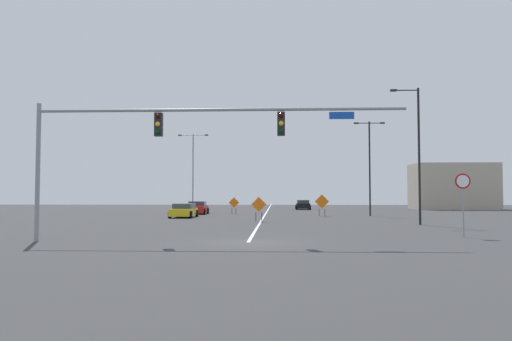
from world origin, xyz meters
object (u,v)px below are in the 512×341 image
Objects in this scene: stop_sign at (463,192)px; car_red_approaching at (197,208)px; construction_sign_right_lane at (322,202)px; street_lamp_mid_right at (417,150)px; street_lamp_near_left at (193,166)px; construction_sign_left_shoulder at (234,203)px; car_yellow_distant at (184,211)px; street_lamp_far_left at (370,161)px; car_black_near at (303,205)px; traffic_signal_assembly at (169,133)px; construction_sign_median_near at (259,206)px.

stop_sign is 0.76× the size of car_red_approaching.
street_lamp_mid_right is at bearing -67.90° from construction_sign_right_lane.
street_lamp_near_left reaches higher than construction_sign_left_shoulder.
street_lamp_far_left is at bearing 12.73° from car_yellow_distant.
street_lamp_mid_right is at bearing -87.13° from street_lamp_far_left.
car_red_approaching is at bearing -127.32° from car_black_near.
street_lamp_far_left is at bearing 62.73° from traffic_signal_assembly.
traffic_signal_assembly is at bearing -117.27° from street_lamp_far_left.
construction_sign_left_shoulder is at bearing -59.10° from street_lamp_near_left.
street_lamp_near_left is at bearing 143.50° from street_lamp_far_left.
traffic_signal_assembly reaches higher than construction_sign_median_near.
street_lamp_far_left is at bearing 7.55° from construction_sign_right_lane.
car_yellow_distant is (-3.84, -8.28, -0.49)m from construction_sign_left_shoulder.
construction_sign_median_near is at bearing -119.50° from construction_sign_right_lane.
stop_sign is 23.81m from construction_sign_right_lane.
construction_sign_right_lane is 10.24m from construction_sign_left_shoulder.
street_lamp_mid_right reaches higher than construction_sign_left_shoulder.
traffic_signal_assembly is 19.48m from street_lamp_mid_right.
stop_sign is at bearing -62.58° from street_lamp_near_left.
car_red_approaching is at bearing 122.65° from stop_sign.
construction_sign_median_near is at bearing -77.86° from construction_sign_left_shoulder.
car_black_near is at bearing 97.47° from stop_sign.
street_lamp_near_left is at bearing 98.27° from traffic_signal_assembly.
stop_sign is 31.46m from construction_sign_left_shoulder.
car_black_near is at bearing 79.80° from traffic_signal_assembly.
stop_sign is at bearing -48.49° from car_yellow_distant.
construction_sign_right_lane reaches higher than construction_sign_median_near.
construction_sign_median_near is at bearing 78.05° from traffic_signal_assembly.
traffic_signal_assembly is at bearing -100.20° from car_black_near.
car_yellow_distant is 1.12× the size of car_black_near.
stop_sign is 43.69m from car_black_near.
car_black_near is at bearing 92.34° from construction_sign_right_lane.
street_lamp_mid_right is at bearing 86.70° from stop_sign.
car_red_approaching is at bearing 168.24° from street_lamp_far_left.
stop_sign is at bearing -57.35° from car_red_approaching.
construction_sign_median_near is at bearing -69.59° from street_lamp_near_left.
street_lamp_near_left is 15.96m from car_black_near.
street_lamp_far_left is (13.88, 26.92, 0.47)m from traffic_signal_assembly.
construction_sign_right_lane is (15.20, -15.38, -4.45)m from street_lamp_near_left.
construction_sign_median_near is (3.24, -15.06, 0.10)m from construction_sign_left_shoulder.
construction_sign_right_lane is 0.54× the size of car_black_near.
street_lamp_near_left is at bearing 117.42° from stop_sign.
street_lamp_mid_right is 2.20× the size of car_yellow_distant.
construction_sign_right_lane reaches higher than construction_sign_left_shoulder.
traffic_signal_assembly is 8.68× the size of construction_sign_median_near.
street_lamp_mid_right is 12.29m from construction_sign_median_near.
street_lamp_mid_right reaches higher than traffic_signal_assembly.
car_yellow_distant is at bearing -167.27° from street_lamp_far_left.
street_lamp_mid_right is 0.96× the size of street_lamp_near_left.
street_lamp_mid_right is at bearing -54.33° from street_lamp_near_left.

